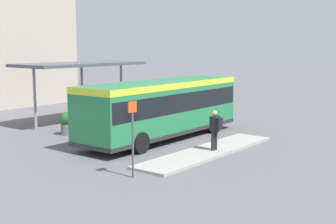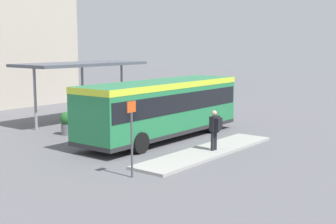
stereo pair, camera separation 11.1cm
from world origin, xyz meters
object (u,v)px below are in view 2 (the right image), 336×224
pedestrian_waiting (215,128)px  bicycle_orange (167,105)px  bicycle_green (185,107)px  potted_planter_near_shelter (67,123)px  city_bus (162,105)px  platform_sign (132,135)px  bicycle_red (178,106)px  bicycle_white (162,104)px

pedestrian_waiting → bicycle_orange: 13.70m
bicycle_green → potted_planter_near_shelter: bearing=96.3°
city_bus → platform_sign: size_ratio=3.63×
bicycle_green → platform_sign: bearing=125.9°
bicycle_red → platform_sign: (-14.76, -8.99, 1.17)m
bicycle_red → city_bus: bearing=-55.4°
city_bus → pedestrian_waiting: city_bus is taller
bicycle_orange → potted_planter_near_shelter: size_ratio=1.36×
city_bus → platform_sign: bearing=-150.6°
bicycle_orange → platform_sign: platform_sign is taller
bicycle_green → pedestrian_waiting: bearing=138.6°
bicycle_red → bicycle_orange: bearing=-153.9°
city_bus → potted_planter_near_shelter: (-2.28, 4.70, -1.09)m
bicycle_red → bicycle_white: bicycle_red is taller
bicycle_red → bicycle_orange: bicycle_red is taller
bicycle_green → platform_sign: (-14.52, -8.21, 1.18)m
bicycle_green → bicycle_white: bicycle_green is taller
bicycle_green → bicycle_red: 0.81m
pedestrian_waiting → platform_sign: (-5.14, 0.28, 0.41)m
bicycle_green → bicycle_orange: (-0.10, 1.55, -0.01)m
city_bus → bicycle_red: size_ratio=5.64×
pedestrian_waiting → bicycle_red: (9.63, 9.26, -0.76)m
pedestrian_waiting → bicycle_green: (9.39, 8.49, -0.77)m
city_bus → bicycle_orange: city_bus is taller
potted_planter_near_shelter → platform_sign: 9.13m
city_bus → bicycle_green: 9.71m
bicycle_green → bicycle_orange: size_ratio=1.03×
bicycle_white → platform_sign: platform_sign is taller
bicycle_orange → bicycle_red: bearing=-149.7°
city_bus → bicycle_white: bearing=38.2°
bicycle_red → platform_sign: 17.32m
bicycle_red → potted_planter_near_shelter: 10.95m
pedestrian_waiting → bicycle_white: bearing=-39.3°
bicycle_orange → pedestrian_waiting: bearing=143.8°
bicycle_white → platform_sign: 18.23m
potted_planter_near_shelter → bicycle_green: bearing=-0.1°
city_bus → bicycle_orange: 10.47m
bicycle_red → bicycle_white: size_ratio=1.09×
bicycle_orange → platform_sign: size_ratio=0.60×
pedestrian_waiting → potted_planter_near_shelter: bearing=11.2°
pedestrian_waiting → potted_planter_near_shelter: pedestrian_waiting is taller
potted_planter_near_shelter → bicycle_white: bearing=11.8°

